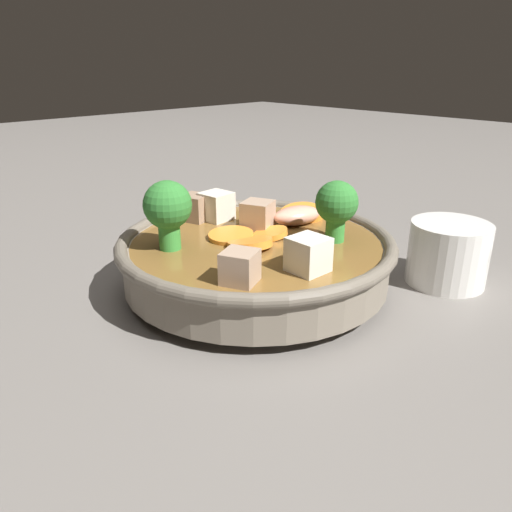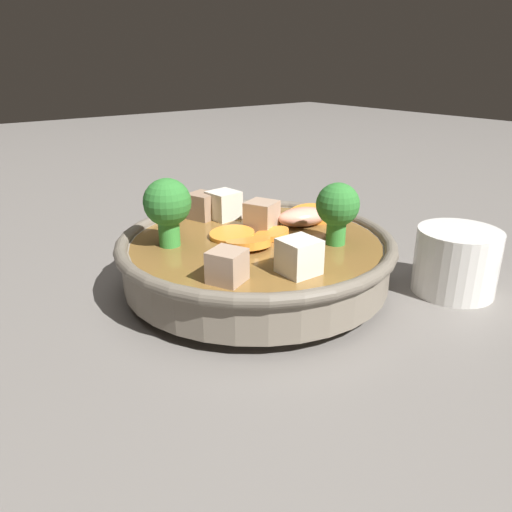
% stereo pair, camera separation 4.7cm
% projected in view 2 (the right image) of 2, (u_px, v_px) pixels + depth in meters
% --- Properties ---
extents(ground_plane, '(3.00, 3.00, 0.00)m').
position_uv_depth(ground_plane, '(256.00, 287.00, 0.48)').
color(ground_plane, slate).
extents(stirfry_bowl, '(0.26, 0.26, 0.11)m').
position_uv_depth(stirfry_bowl, '(256.00, 253.00, 0.47)').
color(stirfry_bowl, slate).
rests_on(stirfry_bowl, ground_plane).
extents(tea_cup, '(0.07, 0.07, 0.06)m').
position_uv_depth(tea_cup, '(456.00, 261.00, 0.46)').
color(tea_cup, white).
rests_on(tea_cup, ground_plane).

